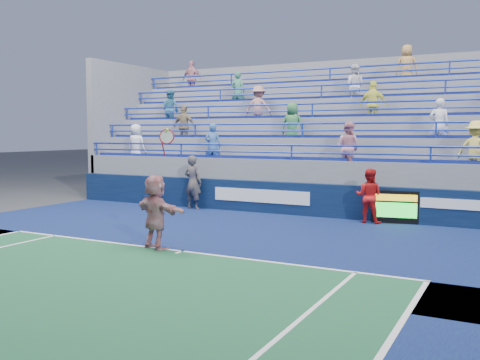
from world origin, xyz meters
The scene contains 8 objects.
ground centered at (0.00, 0.00, 0.00)m, with size 120.00×120.00×0.00m, color #333538.
sponsor_wall centered at (0.00, 6.50, 0.55)m, with size 18.00×0.32×1.10m.
bleacher_stand centered at (-0.01, 10.27, 1.55)m, with size 18.00×5.60×6.13m.
serve_speed_board centered at (3.59, 6.31, 0.51)m, with size 1.47×0.40×1.01m.
judge_chair centered at (-5.44, 6.00, 0.23)m, with size 0.48×0.48×0.71m.
tennis_player centered at (-0.73, -0.02, 0.90)m, with size 1.74×1.01×2.87m.
line_judge centered at (-3.62, 6.12, 0.98)m, with size 0.72×0.47×1.96m, color #121433.
ball_girl centered at (2.83, 6.04, 0.84)m, with size 0.82×0.64×1.68m, color red.
Camera 1 is at (6.87, -10.21, 2.75)m, focal length 40.00 mm.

